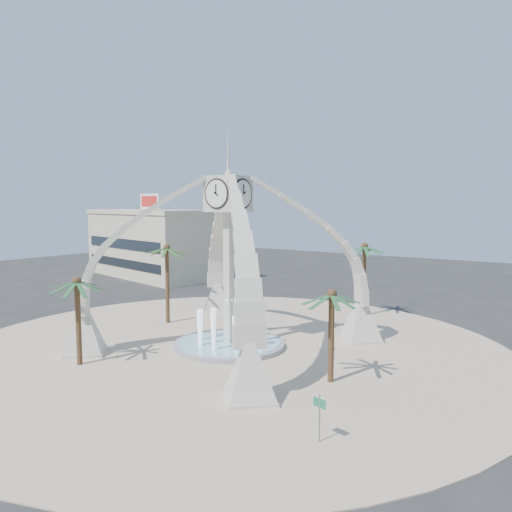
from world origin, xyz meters
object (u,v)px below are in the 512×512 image
Objects in this scene: palm_west at (167,249)px; palm_south at (77,283)px; palm_east at (332,295)px; fountain at (229,344)px; palm_north at (364,247)px; street_sign at (320,409)px; clock_tower at (229,259)px.

palm_south is (3.74, -11.49, -1.11)m from palm_west.
palm_east is 0.96× the size of palm_south.
palm_west reaches higher than fountain.
fountain is at bearing -103.56° from palm_north.
fountain is 11.41m from palm_south.
street_sign is (17.60, -0.35, -3.85)m from palm_south.
fountain is at bearing 167.18° from palm_east.
fountain is 1.30× the size of palm_south.
fountain is 3.72× the size of street_sign.
palm_north is 25.61m from palm_south.
street_sign is at bearing -1.15° from palm_south.
palm_south reaches higher than fountain.
clock_tower reaches higher than palm_east.
palm_west reaches higher than street_sign.
palm_east is (9.23, -2.10, 4.85)m from fountain.
palm_north reaches higher than fountain.
palm_north is at bearing 76.44° from fountain.
palm_north is at bearing 123.00° from street_sign.
palm_south is 18.02m from street_sign.
palm_west is at bearing 162.91° from clock_tower.
clock_tower is at bearing 167.18° from palm_east.
palm_west reaches higher than palm_north.
street_sign is (3.02, -6.95, -3.61)m from palm_east.
palm_east is 0.81× the size of palm_west.
clock_tower is 2.45× the size of palm_west.
palm_south is at bearing -155.65° from palm_east.
palm_south is (-5.35, -8.70, 5.10)m from fountain.
clock_tower reaches higher than street_sign.
clock_tower is 9.56m from palm_east.
palm_west is 17.83m from palm_north.
clock_tower is at bearing -17.09° from palm_west.
palm_east is at bearing -12.82° from clock_tower.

